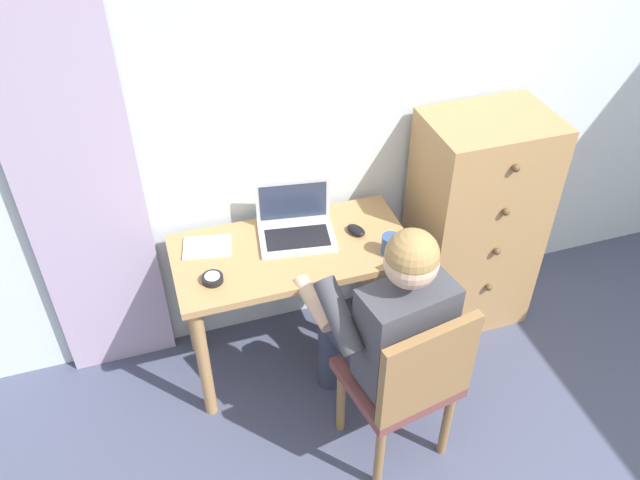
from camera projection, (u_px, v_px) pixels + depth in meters
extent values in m
cube|color=silver|center=(381.00, 91.00, 2.91)|extent=(4.80, 0.05, 2.50)
cube|color=#B29EBC|center=(78.00, 184.00, 2.65)|extent=(0.50, 0.03, 2.14)
cube|color=tan|center=(292.00, 251.00, 2.89)|extent=(1.06, 0.52, 0.03)
cylinder|color=tan|center=(204.00, 363.00, 2.86)|extent=(0.06, 0.06, 0.69)
cylinder|color=tan|center=(401.00, 316.00, 3.08)|extent=(0.06, 0.06, 0.69)
cylinder|color=tan|center=(189.00, 301.00, 3.16)|extent=(0.06, 0.06, 0.69)
cylinder|color=tan|center=(370.00, 262.00, 3.38)|extent=(0.06, 0.06, 0.69)
cube|color=tan|center=(474.00, 224.00, 3.24)|extent=(0.59, 0.42, 1.18)
sphere|color=brown|center=(481.00, 320.00, 3.37)|extent=(0.04, 0.04, 0.04)
sphere|color=brown|center=(489.00, 287.00, 3.22)|extent=(0.04, 0.04, 0.04)
sphere|color=brown|center=(497.00, 252.00, 3.07)|extent=(0.04, 0.04, 0.04)
sphere|color=brown|center=(506.00, 212.00, 2.92)|extent=(0.04, 0.04, 0.04)
sphere|color=brown|center=(516.00, 168.00, 2.77)|extent=(0.04, 0.04, 0.04)
cube|color=brown|center=(397.00, 377.00, 2.67)|extent=(0.48, 0.47, 0.05)
cube|color=olive|center=(428.00, 371.00, 2.40)|extent=(0.42, 0.11, 0.42)
cylinder|color=olive|center=(405.00, 371.00, 2.99)|extent=(0.04, 0.04, 0.42)
cylinder|color=olive|center=(341.00, 400.00, 2.87)|extent=(0.04, 0.04, 0.42)
cylinder|color=olive|center=(446.00, 423.00, 2.77)|extent=(0.04, 0.04, 0.42)
cylinder|color=olive|center=(379.00, 456.00, 2.65)|extent=(0.04, 0.04, 0.42)
cylinder|color=#33384C|center=(388.00, 327.00, 2.83)|extent=(0.21, 0.42, 0.14)
cylinder|color=#33384C|center=(352.00, 342.00, 2.76)|extent=(0.21, 0.42, 0.14)
cylinder|color=#33384C|center=(362.00, 335.00, 3.12)|extent=(0.11, 0.11, 0.49)
cylinder|color=#33384C|center=(329.00, 348.00, 3.05)|extent=(0.11, 0.11, 0.49)
cube|color=#3F3F47|center=(404.00, 333.00, 2.49)|extent=(0.39, 0.26, 0.46)
cylinder|color=#3F3F47|center=(434.00, 279.00, 2.61)|extent=(0.14, 0.31, 0.25)
cylinder|color=#3F3F47|center=(339.00, 316.00, 2.45)|extent=(0.14, 0.31, 0.25)
cylinder|color=#DBAD8E|center=(404.00, 269.00, 2.81)|extent=(0.12, 0.28, 0.11)
cylinder|color=#DBAD8E|center=(314.00, 303.00, 2.65)|extent=(0.12, 0.28, 0.11)
sphere|color=#DBAD8E|center=(411.00, 262.00, 2.27)|extent=(0.20, 0.20, 0.20)
sphere|color=#9E7A47|center=(412.00, 255.00, 2.25)|extent=(0.20, 0.20, 0.20)
cube|color=silver|center=(297.00, 238.00, 2.92)|extent=(0.37, 0.29, 0.02)
cube|color=black|center=(297.00, 238.00, 2.91)|extent=(0.31, 0.19, 0.00)
cube|color=silver|center=(293.00, 201.00, 2.94)|extent=(0.34, 0.06, 0.22)
cube|color=#2D3851|center=(293.00, 201.00, 2.94)|extent=(0.30, 0.05, 0.18)
ellipsoid|color=black|center=(356.00, 230.00, 2.95)|extent=(0.10, 0.12, 0.03)
cylinder|color=black|center=(213.00, 279.00, 2.70)|extent=(0.09, 0.09, 0.03)
cylinder|color=silver|center=(212.00, 276.00, 2.69)|extent=(0.06, 0.06, 0.00)
cube|color=silver|center=(207.00, 247.00, 2.87)|extent=(0.24, 0.19, 0.01)
cylinder|color=#33518C|center=(390.00, 245.00, 2.82)|extent=(0.08, 0.08, 0.09)
torus|color=#33518C|center=(401.00, 242.00, 2.83)|extent=(0.06, 0.01, 0.06)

